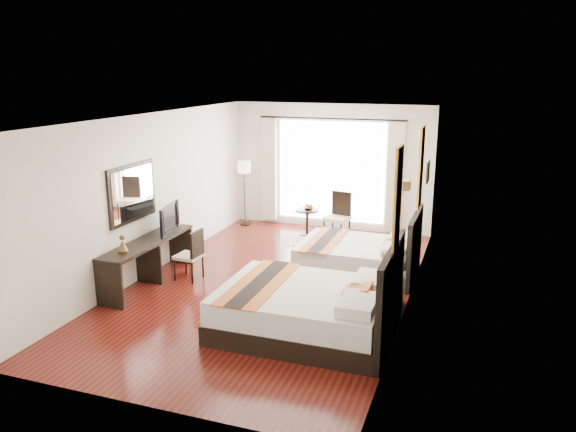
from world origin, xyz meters
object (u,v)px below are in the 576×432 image
(bed_far, at_px, (361,256))
(console_desk, at_px, (149,262))
(side_table, at_px, (307,222))
(table_lamp, at_px, (389,259))
(nightstand, at_px, (388,292))
(desk_chair, at_px, (190,264))
(television, at_px, (165,218))
(vase, at_px, (388,277))
(floor_lamp, at_px, (244,171))
(fruit_bowl, at_px, (309,208))
(bed_near, at_px, (311,309))
(window_chair, at_px, (337,226))

(bed_far, height_order, console_desk, bed_far)
(console_desk, bearing_deg, side_table, 65.17)
(bed_far, xyz_separation_m, table_lamp, (0.70, -1.29, 0.44))
(nightstand, distance_m, desk_chair, 3.43)
(console_desk, height_order, television, television)
(nightstand, height_order, vase, vase)
(nightstand, xyz_separation_m, side_table, (-2.32, 3.32, 0.02))
(bed_far, height_order, floor_lamp, floor_lamp)
(desk_chair, bearing_deg, bed_far, -150.82)
(fruit_bowl, bearing_deg, side_table, -135.68)
(bed_near, height_order, bed_far, bed_near)
(nightstand, relative_size, floor_lamp, 0.37)
(table_lamp, bearing_deg, fruit_bowl, 125.16)
(table_lamp, height_order, vase, table_lamp)
(vase, distance_m, console_desk, 4.01)
(window_chair, bearing_deg, nightstand, 39.05)
(television, distance_m, window_chair, 3.83)
(table_lamp, distance_m, floor_lamp, 5.30)
(fruit_bowl, bearing_deg, console_desk, -114.99)
(bed_near, bearing_deg, nightstand, 52.56)
(vase, bearing_deg, table_lamp, 98.77)
(vase, relative_size, fruit_bowl, 0.57)
(console_desk, bearing_deg, table_lamp, 5.82)
(nightstand, xyz_separation_m, window_chair, (-1.61, 3.20, 0.05))
(bed_far, distance_m, television, 3.51)
(television, xyz_separation_m, side_table, (1.65, 3.06, -0.72))
(bed_near, bearing_deg, floor_lamp, 122.58)
(floor_lamp, bearing_deg, nightstand, -42.89)
(television, xyz_separation_m, window_chair, (2.36, 2.93, -0.69))
(television, height_order, fruit_bowl, television)
(console_desk, height_order, side_table, console_desk)
(floor_lamp, height_order, window_chair, floor_lamp)
(floor_lamp, bearing_deg, bed_near, -57.42)
(table_lamp, distance_m, television, 3.96)
(side_table, bearing_deg, fruit_bowl, 44.32)
(vase, bearing_deg, window_chair, 116.02)
(side_table, relative_size, fruit_bowl, 2.59)
(console_desk, xyz_separation_m, side_table, (1.67, 3.61, -0.09))
(bed_near, relative_size, console_desk, 1.08)
(bed_near, relative_size, vase, 18.73)
(nightstand, distance_m, fruit_bowl, 4.07)
(bed_far, height_order, table_lamp, bed_far)
(vase, bearing_deg, bed_near, -131.50)
(table_lamp, xyz_separation_m, fruit_bowl, (-2.27, 3.23, -0.15))
(vase, height_order, desk_chair, desk_chair)
(console_desk, bearing_deg, bed_far, 27.39)
(console_desk, bearing_deg, television, 87.92)
(bed_far, relative_size, floor_lamp, 1.38)
(bed_far, bearing_deg, vase, -64.44)
(desk_chair, height_order, window_chair, window_chair)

